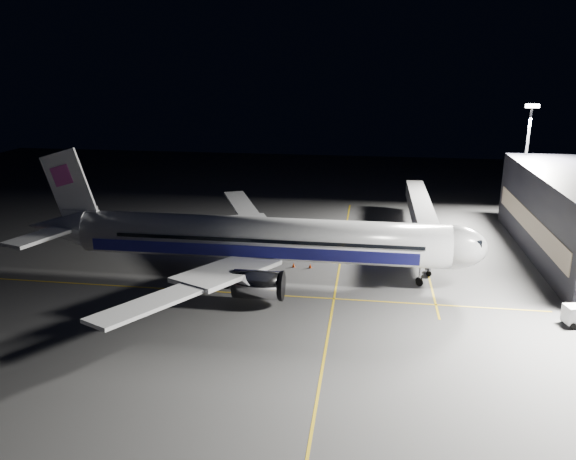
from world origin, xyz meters
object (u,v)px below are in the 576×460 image
Objects in this scene: baggage_tug at (254,247)px; safety_cone_c at (245,261)px; safety_cone_a at (310,266)px; floodlight_mast_north at (526,153)px; safety_cone_b at (294,265)px; airliner at (254,239)px; jet_bridge at (422,214)px.

baggage_tug is 5.26m from safety_cone_c.
safety_cone_a reaches higher than safety_cone_c.
floodlight_mast_north is 47.42m from safety_cone_b.
airliner is at bearing -150.52° from safety_cone_a.
jet_bridge is at bearing -142.26° from floodlight_mast_north.
airliner reaches higher than baggage_tug.
jet_bridge is at bearing 28.12° from safety_cone_c.
airliner reaches higher than jet_bridge.
baggage_tug is 3.61× the size of safety_cone_b.
jet_bridge is 26.71m from baggage_tug.
safety_cone_b is (-18.33, -14.06, -4.26)m from jet_bridge.
safety_cone_c is at bearing 175.68° from safety_cone_b.
floodlight_mast_north is 34.10× the size of safety_cone_c.
safety_cone_a is at bearing -138.70° from jet_bridge.
baggage_tug is at bearing 87.65° from safety_cone_c.
safety_cone_b is 1.07× the size of safety_cone_c.
airliner is 1.79× the size of jet_bridge.
baggage_tug is (-2.02, 9.77, -4.45)m from airliner.
jet_bridge is 56.67× the size of safety_cone_c.
floodlight_mast_north is (18.00, 13.93, 7.79)m from jet_bridge.
safety_cone_a is (7.08, 4.00, -4.84)m from airliner.
airliner reaches higher than safety_cone_c.
jet_bridge is at bearing 41.30° from safety_cone_a.
airliner reaches higher than safety_cone_a.
baggage_tug is (-43.10, -22.22, -11.66)m from floodlight_mast_north.
safety_cone_a is (-34.00, -27.99, -12.05)m from floodlight_mast_north.
floodlight_mast_north reaches higher than safety_cone_b.
safety_cone_a is 9.33m from safety_cone_c.
jet_bridge is 23.49m from safety_cone_b.
safety_cone_b is at bearing -4.32° from safety_cone_c.
jet_bridge is 24.06m from floodlight_mast_north.
baggage_tug reaches higher than safety_cone_b.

